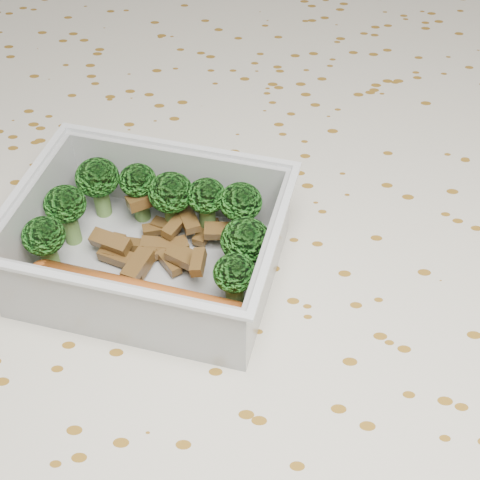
{
  "coord_description": "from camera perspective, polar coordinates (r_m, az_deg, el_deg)",
  "views": [
    {
      "loc": [
        0.02,
        -0.32,
        1.13
      ],
      "look_at": [
        0.0,
        0.0,
        0.78
      ],
      "focal_mm": 50.0,
      "sensor_mm": 36.0,
      "label": 1
    }
  ],
  "objects": [
    {
      "name": "broccoli_florets",
      "position": [
        0.48,
        -6.68,
        2.32
      ],
      "size": [
        0.17,
        0.12,
        0.05
      ],
      "color": "#608C3F",
      "rests_on": "lunch_container"
    },
    {
      "name": "sausage",
      "position": [
        0.45,
        -8.79,
        -4.92
      ],
      "size": [
        0.16,
        0.06,
        0.03
      ],
      "color": "#AF521D",
      "rests_on": "lunch_container"
    },
    {
      "name": "tablecloth",
      "position": [
        0.52,
        -0.48,
        -4.84
      ],
      "size": [
        1.46,
        0.96,
        0.19
      ],
      "color": "beige",
      "rests_on": "dining_table"
    },
    {
      "name": "dining_table",
      "position": [
        0.56,
        -0.44,
        -8.06
      ],
      "size": [
        1.4,
        0.9,
        0.75
      ],
      "color": "brown",
      "rests_on": "ground"
    },
    {
      "name": "meat_pile",
      "position": [
        0.49,
        -7.12,
        -0.28
      ],
      "size": [
        0.11,
        0.08,
        0.03
      ],
      "color": "brown",
      "rests_on": "lunch_container"
    },
    {
      "name": "lunch_container",
      "position": [
        0.48,
        -7.65,
        -0.87
      ],
      "size": [
        0.21,
        0.18,
        0.06
      ],
      "color": "silver",
      "rests_on": "tablecloth"
    }
  ]
}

